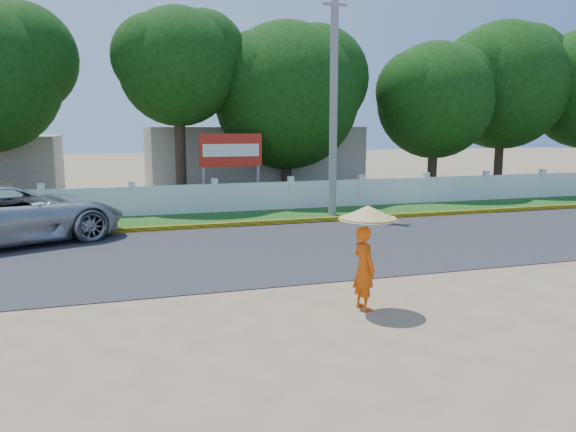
# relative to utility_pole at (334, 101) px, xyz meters

# --- Properties ---
(ground) EXTENTS (120.00, 120.00, 0.00)m
(ground) POSITION_rel_utility_pole_xyz_m (-4.01, -9.35, -4.11)
(ground) COLOR #9E8460
(ground) RESTS_ON ground
(road) EXTENTS (60.00, 7.00, 0.02)m
(road) POSITION_rel_utility_pole_xyz_m (-4.01, -4.85, -4.10)
(road) COLOR #38383A
(road) RESTS_ON ground
(grass_verge) EXTENTS (60.00, 3.50, 0.03)m
(grass_verge) POSITION_rel_utility_pole_xyz_m (-4.01, 0.40, -4.09)
(grass_verge) COLOR #2D601E
(grass_verge) RESTS_ON ground
(curb) EXTENTS (40.00, 0.18, 0.16)m
(curb) POSITION_rel_utility_pole_xyz_m (-4.01, -1.30, -4.03)
(curb) COLOR yellow
(curb) RESTS_ON ground
(fence) EXTENTS (40.00, 0.10, 1.10)m
(fence) POSITION_rel_utility_pole_xyz_m (-4.01, 1.85, -3.56)
(fence) COLOR silver
(fence) RESTS_ON ground
(building_near) EXTENTS (10.00, 6.00, 3.20)m
(building_near) POSITION_rel_utility_pole_xyz_m (-1.01, 8.65, -2.51)
(building_near) COLOR #B7AD99
(building_near) RESTS_ON ground
(utility_pole) EXTENTS (0.28, 0.28, 8.22)m
(utility_pole) POSITION_rel_utility_pole_xyz_m (0.00, 0.00, 0.00)
(utility_pole) COLOR gray
(utility_pole) RESTS_ON ground
(vehicle) EXTENTS (6.82, 5.16, 1.72)m
(vehicle) POSITION_rel_utility_pole_xyz_m (-10.46, -2.08, -3.25)
(vehicle) COLOR #A8ABB0
(vehicle) RESTS_ON ground
(monk_with_parasol) EXTENTS (1.04, 1.04, 1.88)m
(monk_with_parasol) POSITION_rel_utility_pole_xyz_m (-3.43, -10.10, -2.88)
(monk_with_parasol) COLOR #DD4F0B
(monk_with_parasol) RESTS_ON ground
(billboard) EXTENTS (2.50, 0.13, 2.95)m
(billboard) POSITION_rel_utility_pole_xyz_m (-3.14, 2.95, -1.97)
(billboard) COLOR gray
(billboard) RESTS_ON ground
(tree_row) EXTENTS (40.36, 7.27, 8.42)m
(tree_row) POSITION_rel_utility_pole_xyz_m (1.41, 4.89, 0.79)
(tree_row) COLOR #473828
(tree_row) RESTS_ON ground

